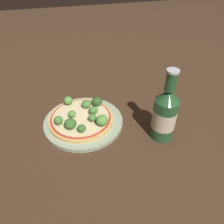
{
  "coord_description": "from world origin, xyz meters",
  "views": [
    {
      "loc": [
        -0.05,
        -0.51,
        0.45
      ],
      "look_at": [
        0.07,
        -0.04,
        0.06
      ],
      "focal_mm": 35.0,
      "sensor_mm": 36.0,
      "label": 1
    }
  ],
  "objects": [
    {
      "name": "broccoli_floret_2",
      "position": [
        -0.02,
        -0.06,
        0.04
      ],
      "size": [
        0.02,
        0.02,
        0.02
      ],
      "color": "#89A866",
      "rests_on": "pizza"
    },
    {
      "name": "broccoli_floret_9",
      "position": [
        -0.05,
        -0.03,
        0.04
      ],
      "size": [
        0.04,
        0.04,
        0.03
      ],
      "color": "#89A866",
      "rests_on": "pizza"
    },
    {
      "name": "broccoli_floret_1",
      "position": [
        -0.04,
        0.08,
        0.04
      ],
      "size": [
        0.03,
        0.03,
        0.03
      ],
      "color": "#89A866",
      "rests_on": "pizza"
    },
    {
      "name": "pizza",
      "position": [
        -0.02,
        0.01,
        0.02
      ],
      "size": [
        0.2,
        0.2,
        0.01
      ],
      "color": "tan",
      "rests_on": "plate"
    },
    {
      "name": "broccoli_floret_6",
      "position": [
        -0.04,
        0.01,
        0.04
      ],
      "size": [
        0.02,
        0.02,
        0.02
      ],
      "color": "#89A866",
      "rests_on": "pizza"
    },
    {
      "name": "broccoli_floret_3",
      "position": [
        0.02,
        -0.02,
        0.04
      ],
      "size": [
        0.02,
        0.02,
        0.03
      ],
      "color": "#89A866",
      "rests_on": "pizza"
    },
    {
      "name": "broccoli_floret_0",
      "position": [
        -0.08,
        -0.01,
        0.04
      ],
      "size": [
        0.03,
        0.03,
        0.03
      ],
      "color": "#89A866",
      "rests_on": "pizza"
    },
    {
      "name": "ground_plane",
      "position": [
        0.0,
        0.0,
        0.0
      ],
      "size": [
        3.0,
        3.0,
        0.0
      ],
      "primitive_type": "plane",
      "color": "#3D2819"
    },
    {
      "name": "beer_bottle",
      "position": [
        0.2,
        -0.1,
        0.08
      ],
      "size": [
        0.07,
        0.07,
        0.21
      ],
      "color": "#234C28",
      "rests_on": "ground_plane"
    },
    {
      "name": "broccoli_floret_4",
      "position": [
        0.02,
        0.01,
        0.04
      ],
      "size": [
        0.03,
        0.03,
        0.03
      ],
      "color": "#89A866",
      "rests_on": "pizza"
    },
    {
      "name": "broccoli_floret_8",
      "position": [
        0.04,
        -0.04,
        0.04
      ],
      "size": [
        0.04,
        0.04,
        0.03
      ],
      "color": "#89A866",
      "rests_on": "pizza"
    },
    {
      "name": "plate",
      "position": [
        -0.01,
        0.01,
        0.01
      ],
      "size": [
        0.24,
        0.24,
        0.01
      ],
      "color": "#93A384",
      "rests_on": "ground_plane"
    },
    {
      "name": "broccoli_floret_5",
      "position": [
        0.01,
        0.05,
        0.04
      ],
      "size": [
        0.03,
        0.03,
        0.02
      ],
      "color": "#89A866",
      "rests_on": "pizza"
    },
    {
      "name": "broccoli_floret_7",
      "position": [
        0.05,
        0.05,
        0.04
      ],
      "size": [
        0.03,
        0.03,
        0.03
      ],
      "color": "#89A866",
      "rests_on": "pizza"
    }
  ]
}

